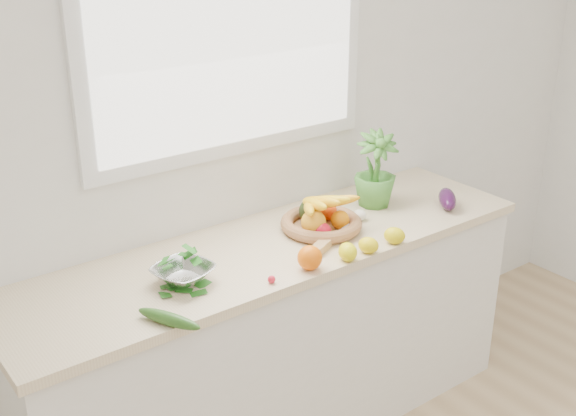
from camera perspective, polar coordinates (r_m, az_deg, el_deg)
back_wall at (r=2.95m, az=-4.54°, el=7.10°), size 4.50×0.02×2.70m
counter_cabinet at (r=3.11m, az=-0.98°, el=-10.68°), size 2.20×0.58×0.86m
countertop at (r=2.88m, az=-1.03°, el=-3.22°), size 2.24×0.62×0.04m
window_frame at (r=2.85m, az=-4.63°, el=14.78°), size 1.30×0.03×1.10m
window_pane at (r=2.84m, az=-4.41°, el=14.74°), size 1.18×0.01×0.98m
orange_loose at (r=2.67m, az=1.73°, el=-3.95°), size 0.12×0.12×0.09m
lemon_a at (r=2.90m, az=8.41°, el=-2.17°), size 0.10×0.11×0.07m
lemon_b at (r=2.74m, az=4.74°, el=-3.48°), size 0.10×0.11×0.07m
lemon_c at (r=2.81m, az=6.38°, el=-2.94°), size 0.09×0.10×0.06m
apple at (r=2.90m, az=2.74°, el=-1.86°), size 0.08×0.08×0.07m
ginger at (r=2.81m, az=2.62°, el=-3.09°), size 0.12×0.09×0.03m
garlic_a at (r=3.09m, az=5.70°, el=-0.56°), size 0.06×0.06×0.05m
garlic_b at (r=3.12m, az=4.09°, el=-0.29°), size 0.06×0.06×0.04m
garlic_c at (r=2.98m, az=4.54°, el=-1.55°), size 0.06×0.06×0.04m
eggplant at (r=3.28m, az=12.47°, el=0.70°), size 0.19×0.20×0.08m
cucumber at (r=2.37m, az=-9.40°, el=-8.64°), size 0.15×0.24×0.04m
radish at (r=2.59m, az=-1.31°, el=-5.66°), size 0.03×0.03×0.03m
potted_herb at (r=3.21m, az=6.93°, el=3.04°), size 0.25×0.25×0.34m
fruit_basket at (r=2.98m, az=2.60°, el=-0.87°), size 0.37×0.37×0.18m
colander_with_spinach at (r=2.59m, az=-8.31°, el=-4.80°), size 0.26×0.26×0.11m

